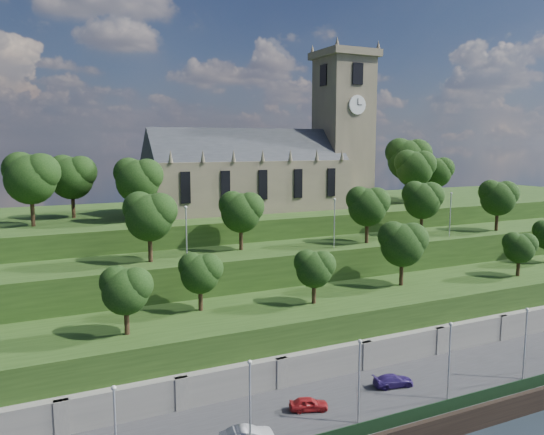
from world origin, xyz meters
TOP-DOWN VIEW (x-y plane):
  - ground at (0.00, 0.00)m, footprint 320.00×320.00m
  - promenade at (0.00, 6.00)m, footprint 160.00×12.00m
  - quay_wall at (0.00, -0.05)m, footprint 160.00×0.50m
  - fence at (0.00, 0.60)m, footprint 160.00×0.10m
  - retaining_wall at (0.00, 11.97)m, footprint 160.00×2.10m
  - embankment_lower at (0.00, 18.00)m, footprint 160.00×12.00m
  - embankment_upper at (0.00, 29.00)m, footprint 160.00×10.00m
  - hilltop at (0.00, 50.00)m, footprint 160.00×32.00m
  - church at (0.79, 45.98)m, footprint 38.60×12.35m
  - trees_lower at (1.21, 18.20)m, footprint 67.29×8.32m
  - trees_upper at (3.86, 28.17)m, footprint 60.46×8.25m
  - trees_hilltop at (4.45, 45.20)m, footprint 75.93×16.89m
  - lamp_posts_promenade at (-2.00, 2.50)m, footprint 60.36×0.36m
  - lamp_posts_upper at (-0.00, 26.00)m, footprint 40.36×0.36m
  - car_left at (-14.78, 6.18)m, footprint 3.75×2.48m
  - car_right at (-4.94, 6.76)m, footprint 4.26×2.37m

SIDE VIEW (x-z plane):
  - ground at x=0.00m, z-range 0.00..0.00m
  - promenade at x=0.00m, z-range 0.00..2.00m
  - quay_wall at x=0.00m, z-range 0.00..2.20m
  - retaining_wall at x=0.00m, z-range 0.00..5.00m
  - car_right at x=-4.94m, z-range 2.00..3.17m
  - car_left at x=-14.78m, z-range 2.00..3.19m
  - fence at x=0.00m, z-range 2.00..3.20m
  - embankment_lower at x=0.00m, z-range 0.00..8.00m
  - embankment_upper at x=0.00m, z-range 0.00..12.00m
  - lamp_posts_promenade at x=-2.00m, z-range 2.60..10.05m
  - hilltop at x=0.00m, z-range 0.00..15.00m
  - trees_lower at x=1.21m, z-range 8.58..16.68m
  - lamp_posts_upper at x=0.00m, z-range 12.58..19.17m
  - trees_upper at x=3.86m, z-range 13.33..21.56m
  - trees_hilltop at x=4.45m, z-range 15.89..27.64m
  - church at x=0.79m, z-range 8.72..36.32m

